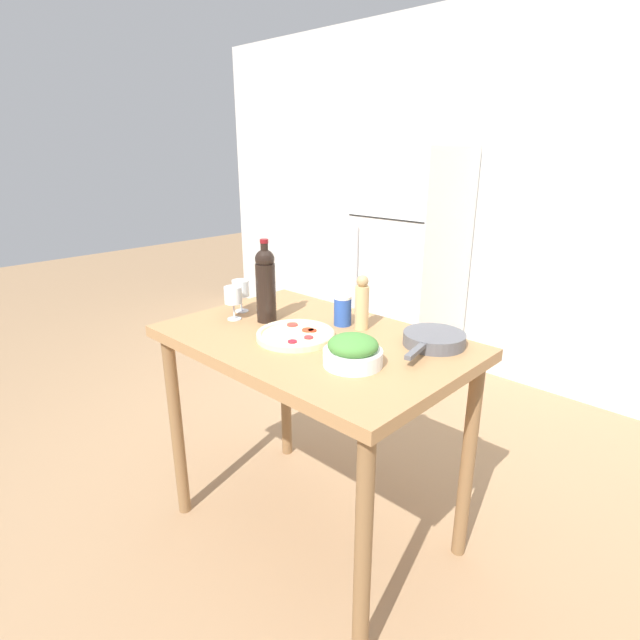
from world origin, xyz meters
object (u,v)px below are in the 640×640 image
object	(u,v)px
wine_bottle	(267,283)
wine_glass_near	(233,297)
pepper_mill	(362,304)
salad_bowl	(353,351)
refrigerator	(409,264)
homemade_pizza	(296,335)
wine_glass_far	(241,290)
salt_canister	(343,310)
cast_iron_skillet	(434,339)

from	to	relation	value
wine_bottle	wine_glass_near	world-z (taller)	wine_bottle
pepper_mill	salad_bowl	bearing A→B (deg)	-55.48
refrigerator	wine_glass_near	size ratio (longest dim) A/B	11.40
wine_bottle	homemade_pizza	world-z (taller)	wine_bottle
homemade_pizza	wine_glass_near	bearing A→B (deg)	-176.25
wine_glass_near	homemade_pizza	xyz separation A→B (m)	(0.36, 0.02, -0.09)
refrigerator	homemade_pizza	xyz separation A→B (m)	(0.70, -1.83, 0.12)
pepper_mill	wine_glass_far	bearing A→B (deg)	-160.18
wine_bottle	wine_glass_far	bearing A→B (deg)	179.26
salt_canister	cast_iron_skillet	world-z (taller)	salt_canister
wine_glass_far	pepper_mill	distance (m)	0.58
wine_glass_near	salt_canister	distance (m)	0.47
refrigerator	salad_bowl	distance (m)	2.14
wine_bottle	salt_canister	size ratio (longest dim) A/B	2.75
wine_glass_near	pepper_mill	xyz separation A→B (m)	(0.48, 0.29, 0.01)
wine_glass_near	salt_canister	xyz separation A→B (m)	(0.39, 0.27, -0.04)
wine_glass_near	pepper_mill	bearing A→B (deg)	31.01
wine_bottle	homemade_pizza	distance (m)	0.29
wine_glass_near	homemade_pizza	world-z (taller)	wine_glass_near
refrigerator	salad_bowl	xyz separation A→B (m)	(1.02, -1.87, 0.16)
wine_glass_far	salad_bowl	xyz separation A→B (m)	(0.75, -0.11, -0.05)
wine_bottle	pepper_mill	distance (m)	0.41
cast_iron_skillet	refrigerator	bearing A→B (deg)	126.51
salt_canister	homemade_pizza	bearing A→B (deg)	-96.36
wine_bottle	cast_iron_skillet	world-z (taller)	wine_bottle
wine_glass_near	salad_bowl	bearing A→B (deg)	-1.34
wine_glass_far	refrigerator	bearing A→B (deg)	98.82
refrigerator	homemade_pizza	size ratio (longest dim) A/B	5.42
wine_glass_near	salt_canister	bearing A→B (deg)	34.78
wine_glass_far	cast_iron_skillet	size ratio (longest dim) A/B	0.39
salad_bowl	cast_iron_skillet	bearing A→B (deg)	73.40
homemade_pizza	wine_bottle	bearing A→B (deg)	164.95
refrigerator	cast_iron_skillet	distance (m)	1.90
wine_glass_far	pepper_mill	xyz separation A→B (m)	(0.54, 0.20, 0.01)
homemade_pizza	cast_iron_skillet	size ratio (longest dim) A/B	0.83
refrigerator	wine_glass_far	world-z (taller)	refrigerator
pepper_mill	wine_glass_near	bearing A→B (deg)	-148.99
salt_canister	pepper_mill	bearing A→B (deg)	10.80
salt_canister	wine_bottle	bearing A→B (deg)	-146.15
salad_bowl	refrigerator	bearing A→B (deg)	118.65
salt_canister	cast_iron_skillet	size ratio (longest dim) A/B	0.35
wine_glass_far	wine_glass_near	bearing A→B (deg)	-54.30
salad_bowl	salt_canister	distance (m)	0.41
wine_bottle	homemade_pizza	xyz separation A→B (m)	(0.24, -0.07, -0.15)
salt_canister	cast_iron_skillet	xyz separation A→B (m)	(0.40, 0.06, -0.04)
wine_glass_near	wine_glass_far	size ratio (longest dim) A/B	1.00
wine_glass_near	wine_bottle	bearing A→B (deg)	36.82
salad_bowl	homemade_pizza	size ratio (longest dim) A/B	0.67
salad_bowl	cast_iron_skillet	distance (m)	0.37
wine_glass_far	salad_bowl	distance (m)	0.76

